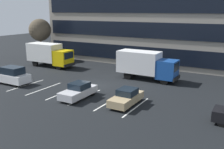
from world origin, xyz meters
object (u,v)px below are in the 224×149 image
Objects in this scene: sedan_tan at (126,97)px; sedan_silver at (79,91)px; suv_white at (12,76)px; box_truck_yellow at (49,54)px; box_truck_blue at (146,64)px; bare_tree at (40,30)px.

sedan_tan is 5.00m from sedan_silver.
box_truck_yellow is at bearing 107.41° from suv_white.
box_truck_blue is 1.66× the size of suv_white.
sedan_tan is at bearing 7.72° from sedan_silver.
sedan_silver is (-4.96, -0.67, 0.02)m from sedan_tan.
box_truck_blue is at bearing 73.01° from sedan_silver.
box_truck_yellow reaches higher than sedan_silver.
sedan_tan is (14.82, 0.49, -0.29)m from suv_white.
sedan_silver reaches higher than sedan_tan.
suv_white reaches higher than sedan_silver.
sedan_tan is 0.59× the size of bare_tree.
box_truck_yellow is at bearing 153.36° from sedan_tan.
suv_white is at bearing -143.13° from box_truck_blue.
sedan_tan is (1.95, -9.16, -1.27)m from box_truck_blue.
bare_tree reaches higher than sedan_silver.
bare_tree is (-20.98, 3.30, 3.17)m from box_truck_blue.
sedan_tan is at bearing -26.64° from box_truck_yellow.
suv_white is 1.06× the size of sedan_silver.
sedan_tan is 0.98× the size of sedan_silver.
sedan_silver is (12.81, -9.58, -1.25)m from box_truck_yellow.
box_truck_yellow is 1.77× the size of sedan_silver.
suv_white is 14.83m from sedan_tan.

